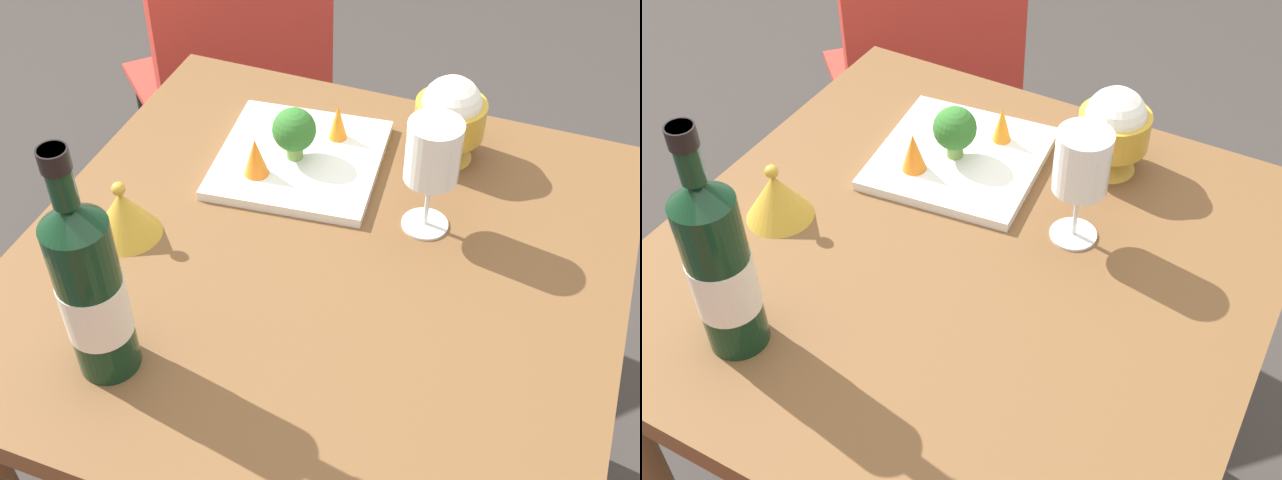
{
  "view_description": "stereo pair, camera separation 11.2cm",
  "coord_description": "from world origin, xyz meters",
  "views": [
    {
      "loc": [
        0.76,
        0.29,
        1.56
      ],
      "look_at": [
        0.0,
        0.0,
        0.79
      ],
      "focal_mm": 45.96,
      "sensor_mm": 36.0,
      "label": 1
    },
    {
      "loc": [
        0.71,
        0.39,
        1.56
      ],
      "look_at": [
        0.0,
        0.0,
        0.79
      ],
      "focal_mm": 45.96,
      "sensor_mm": 36.0,
      "label": 2
    }
  ],
  "objects": [
    {
      "name": "serving_plate",
      "position": [
        -0.18,
        -0.1,
        0.77
      ],
      "size": [
        0.28,
        0.28,
        0.02
      ],
      "rotation": [
        0.0,
        0.0,
        0.11
      ],
      "color": "white",
      "rests_on": "dining_table"
    },
    {
      "name": "dining_table",
      "position": [
        0.0,
        0.0,
        0.66
      ],
      "size": [
        0.83,
        0.83,
        0.76
      ],
      "color": "brown",
      "rests_on": "ground_plane"
    },
    {
      "name": "broccoli_floret",
      "position": [
        -0.18,
        -0.11,
        0.82
      ],
      "size": [
        0.07,
        0.07,
        0.09
      ],
      "color": "#729E4C",
      "rests_on": "serving_plate"
    },
    {
      "name": "carrot_garnish_left",
      "position": [
        -0.25,
        -0.06,
        0.8
      ],
      "size": [
        0.03,
        0.03,
        0.06
      ],
      "color": "orange",
      "rests_on": "serving_plate"
    },
    {
      "name": "wine_glass",
      "position": [
        -0.11,
        0.12,
        0.89
      ],
      "size": [
        0.08,
        0.08,
        0.18
      ],
      "color": "white",
      "rests_on": "dining_table"
    },
    {
      "name": "carrot_garnish_right",
      "position": [
        -0.12,
        -0.15,
        0.81
      ],
      "size": [
        0.04,
        0.04,
        0.06
      ],
      "color": "orange",
      "rests_on": "serving_plate"
    },
    {
      "name": "rice_bowl",
      "position": [
        -0.28,
        0.11,
        0.83
      ],
      "size": [
        0.11,
        0.11,
        0.14
      ],
      "color": "gold",
      "rests_on": "dining_table"
    },
    {
      "name": "chair_near_window",
      "position": [
        -0.69,
        -0.47,
        0.53
      ],
      "size": [
        0.57,
        0.57,
        0.85
      ],
      "rotation": [
        0.0,
        0.0,
        2.38
      ],
      "color": "red",
      "rests_on": "ground_plane"
    },
    {
      "name": "rice_bowl_lid",
      "position": [
        0.05,
        -0.27,
        0.8
      ],
      "size": [
        0.1,
        0.1,
        0.09
      ],
      "color": "gold",
      "rests_on": "dining_table"
    },
    {
      "name": "wine_bottle",
      "position": [
        0.26,
        -0.18,
        0.89
      ],
      "size": [
        0.08,
        0.08,
        0.33
      ],
      "color": "black",
      "rests_on": "dining_table"
    }
  ]
}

